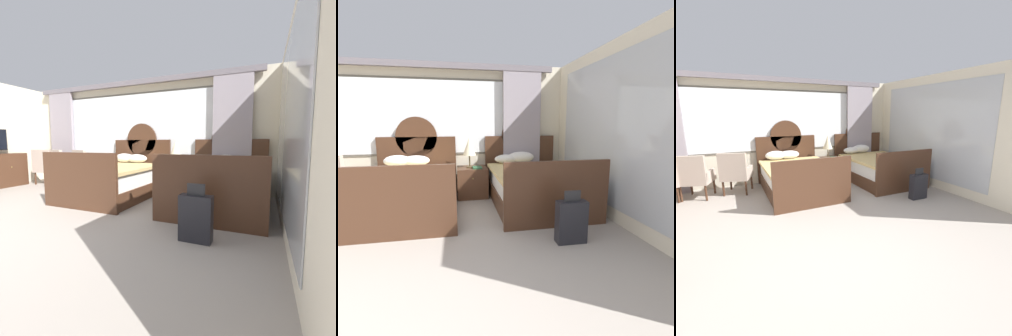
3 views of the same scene
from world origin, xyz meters
The scene contains 11 objects.
wall_back_window centered at (0.00, 4.06, 1.42)m, with size 6.68×0.22×2.70m.
wall_right_mirror centered at (3.37, 1.76, 1.35)m, with size 0.08×4.66×2.70m.
bed_near_window centered at (0.21, 2.94, 0.37)m, with size 1.55×2.25×1.62m.
bed_near_mirror centered at (2.39, 2.94, 0.37)m, with size 1.55×2.25×1.62m.
nightstand_between_beds centered at (1.31, 3.62, 0.30)m, with size 0.60×0.62×0.60m.
table_lamp_on_nightstand centered at (1.27, 3.64, 1.02)m, with size 0.27×0.27×0.60m.
book_on_nightstand centered at (1.41, 3.50, 0.62)m, with size 0.18×0.26×0.03m.
armchair_by_window_left centered at (-1.08, 3.39, 0.50)m, with size 0.74×0.74×0.96m.
armchair_by_window_centre centered at (-1.88, 3.39, 0.50)m, with size 0.73×0.73×0.96m.
armchair_by_window_right centered at (-2.46, 3.39, 0.50)m, with size 0.66×0.66×0.96m.
suitcase_on_floor centered at (2.40, 1.32, 0.27)m, with size 0.38×0.17×0.67m.
Camera 1 is at (3.09, -1.16, 1.12)m, focal length 24.65 mm.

